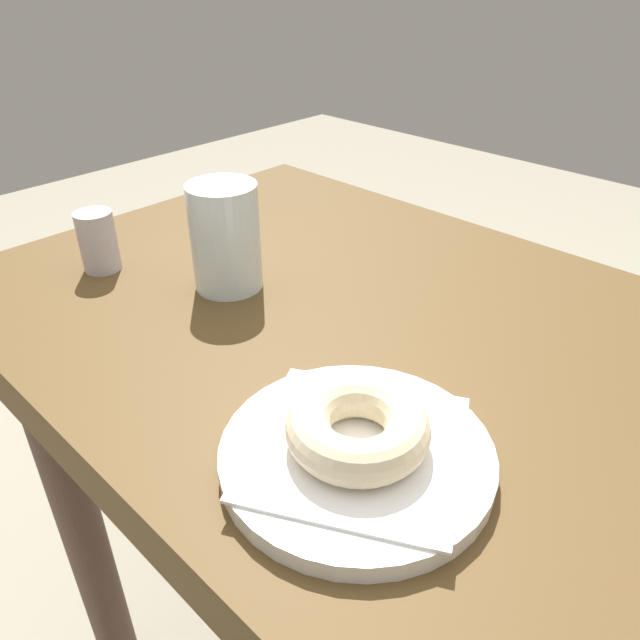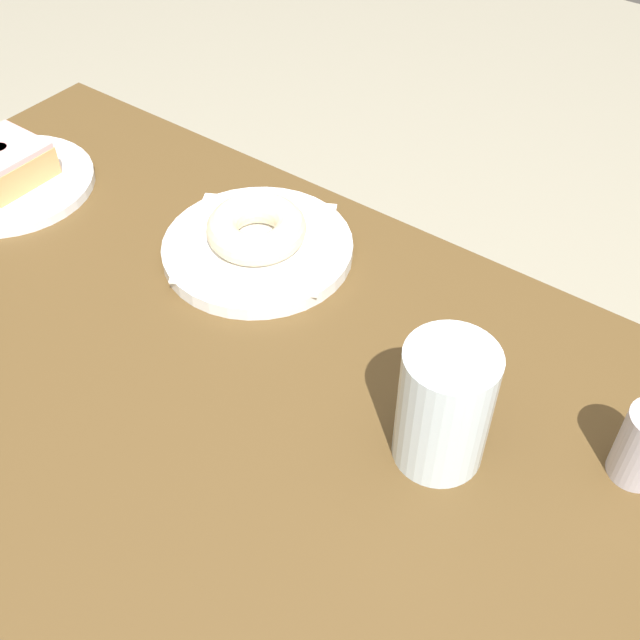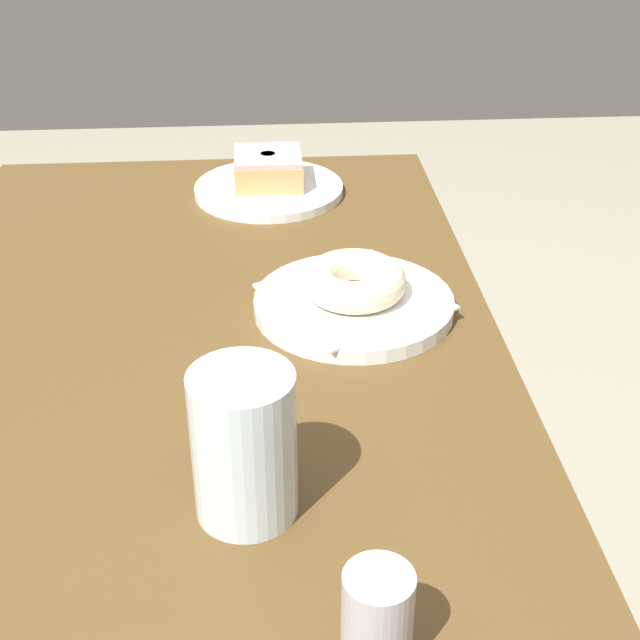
% 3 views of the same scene
% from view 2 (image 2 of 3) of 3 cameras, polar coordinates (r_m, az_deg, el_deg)
% --- Properties ---
extents(table, '(1.04, 0.61, 0.77)m').
position_cam_2_polar(table, '(0.85, -7.99, -9.14)').
color(table, '#523B1D').
rests_on(table, ground_plane).
extents(plate_sugar_ring, '(0.21, 0.21, 0.02)m').
position_cam_2_polar(plate_sugar_ring, '(0.86, -4.59, 5.28)').
color(plate_sugar_ring, white).
rests_on(plate_sugar_ring, table).
extents(napkin_sugar_ring, '(0.21, 0.21, 0.00)m').
position_cam_2_polar(napkin_sugar_ring, '(0.86, -4.63, 5.76)').
color(napkin_sugar_ring, white).
rests_on(napkin_sugar_ring, plate_sugar_ring).
extents(donut_sugar_ring, '(0.11, 0.11, 0.03)m').
position_cam_2_polar(donut_sugar_ring, '(0.85, -4.70, 6.74)').
color(donut_sugar_ring, beige).
rests_on(donut_sugar_ring, napkin_sugar_ring).
extents(plate_glazed_square, '(0.20, 0.20, 0.01)m').
position_cam_2_polar(plate_glazed_square, '(1.03, -21.82, 9.32)').
color(plate_glazed_square, white).
rests_on(plate_glazed_square, table).
extents(napkin_glazed_square, '(0.14, 0.14, 0.00)m').
position_cam_2_polar(napkin_glazed_square, '(1.03, -21.93, 9.65)').
color(napkin_glazed_square, white).
rests_on(napkin_glazed_square, plate_glazed_square).
extents(donut_glazed_square, '(0.09, 0.09, 0.04)m').
position_cam_2_polar(donut_glazed_square, '(1.02, -22.27, 10.68)').
color(donut_glazed_square, tan).
rests_on(donut_glazed_square, napkin_glazed_square).
extents(water_glass, '(0.08, 0.08, 0.12)m').
position_cam_2_polar(water_glass, '(0.64, 9.13, -6.30)').
color(water_glass, silver).
rests_on(water_glass, table).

